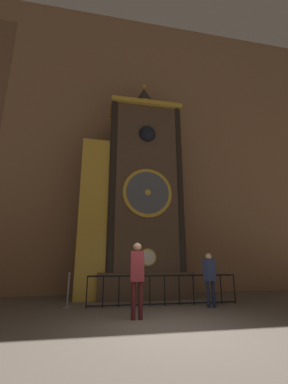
{
  "coord_description": "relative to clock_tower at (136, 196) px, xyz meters",
  "views": [
    {
      "loc": [
        -1.67,
        -5.52,
        1.33
      ],
      "look_at": [
        0.42,
        4.97,
        4.27
      ],
      "focal_mm": 24.0,
      "sensor_mm": 36.0,
      "label": 1
    }
  ],
  "objects": [
    {
      "name": "ground_plane",
      "position": [
        -0.06,
        -4.94,
        -4.08
      ],
      "size": [
        28.0,
        28.0,
        0.0
      ],
      "primitive_type": "plane",
      "color": "brown"
    },
    {
      "name": "cathedral_back_wall",
      "position": [
        -0.14,
        1.53,
        3.49
      ],
      "size": [
        24.0,
        0.32,
        15.17
      ],
      "color": "#936B4C",
      "rests_on": "ground_plane"
    },
    {
      "name": "clock_tower",
      "position": [
        0.0,
        0.0,
        0.0
      ],
      "size": [
        4.51,
        1.81,
        9.72
      ],
      "color": "brown",
      "rests_on": "ground_plane"
    },
    {
      "name": "railing_fence",
      "position": [
        0.66,
        -1.94,
        -3.56
      ],
      "size": [
        4.96,
        0.05,
        0.94
      ],
      "color": "black",
      "rests_on": "ground_plane"
    },
    {
      "name": "visitor_near",
      "position": [
        -0.57,
        -3.8,
        -2.98
      ],
      "size": [
        0.36,
        0.26,
        1.82
      ],
      "rotation": [
        0.0,
        0.0,
        -0.12
      ],
      "color": "#461518",
      "rests_on": "ground_plane"
    },
    {
      "name": "visitor_far",
      "position": [
        1.96,
        -2.56,
        -3.12
      ],
      "size": [
        0.39,
        0.31,
        1.61
      ],
      "rotation": [
        0.0,
        0.0,
        0.28
      ],
      "color": "#1B213A",
      "rests_on": "ground_plane"
    },
    {
      "name": "stanchion_post",
      "position": [
        -2.38,
        -1.67,
        -3.75
      ],
      "size": [
        0.28,
        0.28,
        1.03
      ],
      "color": "gray",
      "rests_on": "ground_plane"
    }
  ]
}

